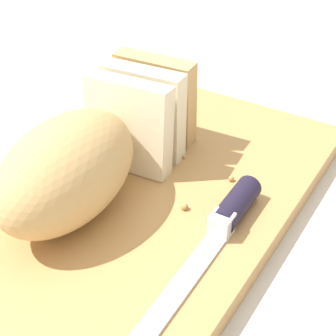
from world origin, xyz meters
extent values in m
plane|color=beige|center=(0.00, 0.00, 0.00)|extent=(3.00, 3.00, 0.00)
cube|color=tan|center=(0.00, 0.00, 0.01)|extent=(0.46, 0.26, 0.02)
ellipsoid|color=tan|center=(-0.08, 0.06, 0.08)|extent=(0.18, 0.11, 0.10)
cube|color=beige|center=(0.02, 0.06, 0.08)|extent=(0.04, 0.10, 0.10)
cube|color=beige|center=(0.05, 0.07, 0.08)|extent=(0.04, 0.10, 0.10)
cube|color=tan|center=(0.08, 0.07, 0.08)|extent=(0.04, 0.10, 0.10)
cube|color=silver|center=(-0.13, -0.08, 0.03)|extent=(0.20, 0.03, 0.00)
cylinder|color=black|center=(0.01, -0.08, 0.04)|extent=(0.07, 0.03, 0.03)
cube|color=silver|center=(-0.03, -0.08, 0.04)|extent=(0.02, 0.02, 0.02)
sphere|color=tan|center=(0.05, -0.05, 0.03)|extent=(0.01, 0.01, 0.01)
sphere|color=tan|center=(-0.05, 0.04, 0.03)|extent=(0.00, 0.00, 0.00)
sphere|color=tan|center=(-0.02, -0.03, 0.03)|extent=(0.01, 0.01, 0.01)
sphere|color=tan|center=(0.06, 0.02, 0.03)|extent=(0.00, 0.00, 0.00)
camera|label=1|loc=(-0.35, -0.23, 0.35)|focal=53.67mm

